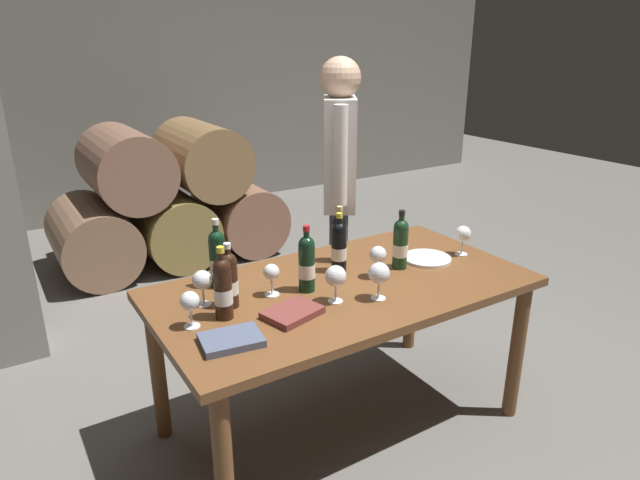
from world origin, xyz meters
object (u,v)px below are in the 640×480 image
wine_glass_0 (463,234)px  wine_glass_2 (379,274)px  wine_bottle_4 (218,258)px  wine_glass_5 (202,281)px  tasting_notebook (231,340)px  wine_glass_4 (190,302)px  wine_glass_6 (378,255)px  wine_glass_3 (271,273)px  wine_bottle_2 (339,237)px  wine_glass_1 (336,277)px  leather_ledger (292,313)px  sommelier_presenting (339,176)px  wine_bottle_6 (339,246)px  dining_table (343,302)px  wine_bottle_3 (229,279)px  wine_bottle_0 (400,243)px  wine_bottle_1 (307,263)px  wine_bottle_5 (223,288)px  serving_plate (427,258)px

wine_glass_0 → wine_glass_2: (-0.68, -0.18, 0.01)m
wine_bottle_4 → wine_glass_5: wine_bottle_4 is taller
tasting_notebook → wine_glass_4: bearing=120.8°
wine_glass_0 → wine_glass_6: wine_glass_0 is taller
wine_glass_3 → wine_glass_6: 0.51m
wine_glass_4 → wine_bottle_2: bearing=16.8°
wine_glass_1 → wine_glass_4: size_ratio=1.09×
wine_glass_1 → leather_ledger: 0.24m
wine_glass_3 → wine_glass_6: bearing=-9.9°
wine_glass_3 → sommelier_presenting: sommelier_presenting is taller
wine_bottle_6 → wine_glass_5: bearing=179.9°
dining_table → wine_bottle_2: (0.14, 0.24, 0.21)m
leather_ledger → tasting_notebook: bearing=177.6°
wine_bottle_2 → wine_bottle_4: wine_bottle_4 is taller
wine_glass_2 → tasting_notebook: 0.69m
wine_bottle_3 → sommelier_presenting: 1.22m
wine_glass_0 → wine_glass_1: bearing=-172.8°
wine_glass_6 → tasting_notebook: bearing=-166.9°
wine_bottle_6 → wine_bottle_2: bearing=55.3°
wine_bottle_6 → wine_glass_4: 0.80m
wine_glass_5 → wine_glass_6: bearing=-11.2°
wine_bottle_0 → wine_glass_5: bearing=172.7°
wine_bottle_6 → leather_ledger: wine_bottle_6 is taller
wine_bottle_1 → wine_bottle_2: bearing=33.9°
wine_glass_1 → wine_glass_4: wine_glass_1 is taller
dining_table → leather_ledger: (-0.35, -0.14, 0.11)m
sommelier_presenting → wine_bottle_5: bearing=-144.3°
wine_glass_6 → wine_bottle_0: bearing=12.0°
wine_bottle_3 → wine_bottle_2: bearing=14.8°
wine_glass_1 → dining_table: bearing=44.8°
wine_bottle_2 → leather_ledger: (-0.48, -0.38, -0.11)m
wine_bottle_1 → wine_bottle_6: (0.24, 0.10, -0.00)m
wine_glass_3 → serving_plate: 0.85m
wine_glass_4 → serving_plate: wine_glass_4 is taller
dining_table → wine_glass_4: wine_glass_4 is taller
dining_table → sommelier_presenting: sommelier_presenting is taller
dining_table → wine_glass_3: size_ratio=11.74×
wine_bottle_1 → wine_glass_5: (-0.44, 0.10, -0.02)m
wine_bottle_2 → wine_bottle_3: (-0.66, -0.17, -0.00)m
wine_bottle_2 → wine_bottle_6: wine_bottle_6 is taller
wine_bottle_5 → wine_glass_0: wine_bottle_5 is taller
wine_bottle_0 → wine_glass_0: size_ratio=1.87×
wine_bottle_4 → wine_glass_1: (0.35, -0.41, -0.02)m
wine_glass_1 → serving_plate: (0.65, 0.15, -0.11)m
wine_bottle_4 → wine_glass_6: 0.73m
wine_bottle_0 → wine_bottle_5: size_ratio=0.96×
wine_glass_5 → wine_bottle_0: bearing=-7.3°
dining_table → wine_glass_0: wine_glass_0 is taller
tasting_notebook → sommelier_presenting: 1.50m
wine_glass_0 → wine_glass_6: 0.54m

